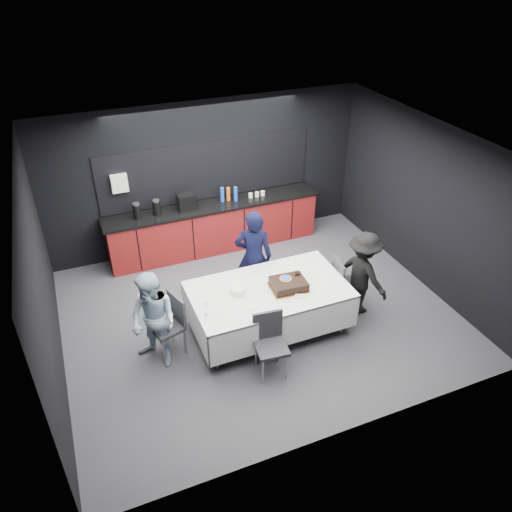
% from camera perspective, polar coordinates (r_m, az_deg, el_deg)
% --- Properties ---
extents(ground, '(6.00, 6.00, 0.00)m').
position_cam_1_polar(ground, '(8.12, 0.27, -6.59)').
color(ground, '#434248').
rests_on(ground, ground).
extents(room_shell, '(6.04, 5.04, 2.82)m').
position_cam_1_polar(room_shell, '(7.09, 0.31, 5.09)').
color(room_shell, white).
rests_on(room_shell, ground).
extents(kitchenette, '(4.10, 0.64, 2.05)m').
position_cam_1_polar(kitchenette, '(9.55, -4.92, 3.80)').
color(kitchenette, maroon).
rests_on(kitchenette, ground).
extents(party_table, '(2.32, 1.32, 0.78)m').
position_cam_1_polar(party_table, '(7.43, 1.47, -4.59)').
color(party_table, '#99999E').
rests_on(party_table, ground).
extents(cake_assembly, '(0.57, 0.48, 0.17)m').
position_cam_1_polar(cake_assembly, '(7.34, 3.74, -3.22)').
color(cake_assembly, gold).
rests_on(cake_assembly, party_table).
extents(plate_stack, '(0.23, 0.23, 0.10)m').
position_cam_1_polar(plate_stack, '(7.24, -2.08, -3.89)').
color(plate_stack, white).
rests_on(plate_stack, party_table).
extents(loose_plate_near, '(0.20, 0.20, 0.01)m').
position_cam_1_polar(loose_plate_near, '(7.04, -0.43, -5.60)').
color(loose_plate_near, white).
rests_on(loose_plate_near, party_table).
extents(loose_plate_right_a, '(0.21, 0.21, 0.01)m').
position_cam_1_polar(loose_plate_right_a, '(7.78, 6.16, -1.60)').
color(loose_plate_right_a, white).
rests_on(loose_plate_right_a, party_table).
extents(loose_plate_right_b, '(0.18, 0.18, 0.01)m').
position_cam_1_polar(loose_plate_right_b, '(7.42, 9.43, -3.77)').
color(loose_plate_right_b, white).
rests_on(loose_plate_right_b, party_table).
extents(loose_plate_far, '(0.19, 0.19, 0.01)m').
position_cam_1_polar(loose_plate_far, '(7.68, 1.05, -1.89)').
color(loose_plate_far, white).
rests_on(loose_plate_far, party_table).
extents(fork_pile, '(0.17, 0.14, 0.02)m').
position_cam_1_polar(fork_pile, '(7.21, 5.06, -4.62)').
color(fork_pile, white).
rests_on(fork_pile, party_table).
extents(champagne_flute, '(0.06, 0.06, 0.22)m').
position_cam_1_polar(champagne_flute, '(6.81, -5.77, -5.67)').
color(champagne_flute, white).
rests_on(champagne_flute, party_table).
extents(chair_left, '(0.53, 0.53, 0.92)m').
position_cam_1_polar(chair_left, '(7.26, -9.68, -7.29)').
color(chair_left, '#2A2A2F').
rests_on(chair_left, ground).
extents(chair_right, '(0.47, 0.47, 0.92)m').
position_cam_1_polar(chair_right, '(8.04, 9.98, -2.83)').
color(chair_right, '#2A2A2F').
rests_on(chair_right, ground).
extents(chair_near, '(0.46, 0.46, 0.92)m').
position_cam_1_polar(chair_near, '(6.87, 1.57, -9.48)').
color(chair_near, '#2A2A2F').
rests_on(chair_near, ground).
extents(person_center, '(0.71, 0.60, 1.64)m').
position_cam_1_polar(person_center, '(7.97, -0.28, -0.11)').
color(person_center, black).
rests_on(person_center, ground).
extents(person_left, '(0.87, 0.91, 1.47)m').
position_cam_1_polar(person_left, '(6.98, -11.63, -7.29)').
color(person_left, '#A2B9CC').
rests_on(person_left, ground).
extents(person_right, '(0.78, 1.03, 1.42)m').
position_cam_1_polar(person_right, '(7.96, 12.09, -1.97)').
color(person_right, black).
rests_on(person_right, ground).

